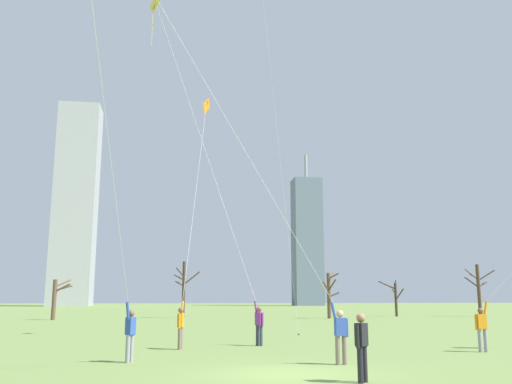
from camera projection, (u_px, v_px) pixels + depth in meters
ground_plane at (289, 374)px, 14.60m from camera, size 400.00×400.00×0.00m
kite_flyer_far_back_yellow at (225, 219)px, 25.62m from camera, size 5.69×6.98×19.65m
kite_flyer_midfield_center_purple at (123, 272)px, 16.03m from camera, size 1.33×11.55×12.76m
kite_flyer_midfield_right_white at (286, 235)px, 16.17m from camera, size 8.86×4.34×13.70m
kite_flyer_foreground_right_orange at (185, 289)px, 22.83m from camera, size 1.57×7.20×12.91m
bystander_far_off_by_trees at (362, 344)px, 13.27m from camera, size 0.39×0.38×1.62m
bare_tree_center at (184, 287)px, 56.17m from camera, size 2.65×2.05×5.68m
bare_tree_right_of_center at (56, 297)px, 50.85m from camera, size 1.69×1.80×3.76m
bare_tree_far_right_edge at (329, 293)px, 54.60m from camera, size 1.94×2.37×4.63m
bare_tree_rightmost at (395, 296)px, 60.57m from camera, size 2.12×2.42×3.95m
bare_tree_left_of_center at (479, 288)px, 59.82m from camera, size 3.50×1.67×5.60m
skyline_tall_tower at (307, 241)px, 146.03m from camera, size 7.42×6.34×40.46m
skyline_mid_tower_left at (76, 203)px, 140.19m from camera, size 10.17×8.59×51.48m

